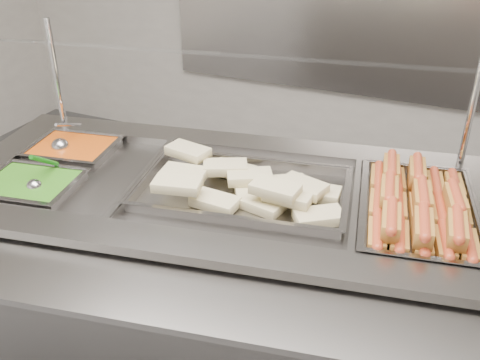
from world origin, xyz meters
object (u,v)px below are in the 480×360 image
at_px(pan_wraps, 243,193).
at_px(ladle, 61,146).
at_px(serving_spoon, 36,182).
at_px(sneeze_guard, 241,59).
at_px(pan_hotdogs, 417,218).
at_px(steam_counter, 227,288).

bearing_deg(pan_wraps, ladle, -179.27).
distance_m(ladle, serving_spoon, 0.31).
bearing_deg(pan_wraps, sneeze_guard, 116.02).
distance_m(sneeze_guard, pan_wraps, 0.49).
height_order(sneeze_guard, pan_hotdogs, sneeze_guard).
xyz_separation_m(pan_hotdogs, ladle, (-1.42, -0.12, 0.05)).
distance_m(pan_hotdogs, pan_wraps, 0.61).
distance_m(pan_hotdogs, serving_spoon, 1.35).
height_order(sneeze_guard, serving_spoon, sneeze_guard).
distance_m(steam_counter, serving_spoon, 0.85).
distance_m(pan_wraps, ladle, 0.82).
bearing_deg(ladle, sneeze_guard, 17.99).
relative_size(steam_counter, pan_hotdogs, 3.32).
height_order(pan_wraps, ladle, ladle).
bearing_deg(serving_spoon, steam_counter, 24.37).
distance_m(sneeze_guard, ladle, 0.84).
bearing_deg(sneeze_guard, pan_wraps, -63.98).
distance_m(pan_wraps, serving_spoon, 0.75).
xyz_separation_m(pan_hotdogs, serving_spoon, (-1.29, -0.41, 0.06)).
xyz_separation_m(pan_wraps, serving_spoon, (-0.69, -0.29, 0.04)).
height_order(steam_counter, serving_spoon, serving_spoon).
height_order(ladle, serving_spoon, serving_spoon).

